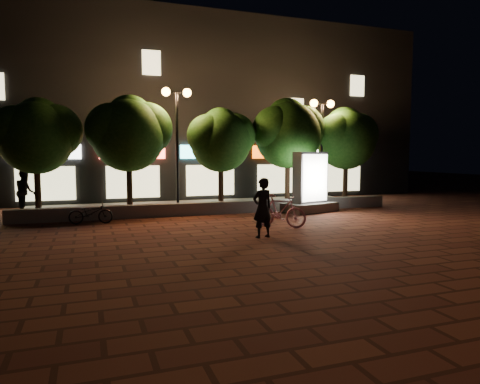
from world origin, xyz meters
name	(u,v)px	position (x,y,z in m)	size (l,w,h in m)	color
ground	(254,229)	(0.00, 0.00, 0.00)	(80.00, 80.00, 0.00)	brown
retaining_wall	(219,208)	(0.00, 4.00, 0.25)	(16.00, 0.45, 0.50)	slate
sidewalk	(204,206)	(0.00, 6.50, 0.04)	(16.00, 5.00, 0.08)	slate
building_block	(176,112)	(-0.01, 12.99, 5.00)	(28.00, 8.12, 11.30)	black
tree_far_left	(37,133)	(-6.95, 5.46, 3.29)	(3.36, 2.80, 4.63)	black
tree_left	(129,131)	(-3.45, 5.46, 3.44)	(3.60, 3.00, 4.89)	black
tree_mid	(221,138)	(0.55, 5.46, 3.22)	(3.24, 2.70, 4.50)	black
tree_right	(288,131)	(3.86, 5.46, 3.57)	(3.72, 3.10, 5.07)	black
tree_far_right	(346,136)	(7.05, 5.46, 3.37)	(3.48, 2.90, 4.76)	black
street_lamp_left	(177,117)	(-1.50, 5.20, 4.03)	(1.26, 0.36, 5.18)	black
street_lamp_right	(322,124)	(5.50, 5.20, 3.89)	(1.26, 0.36, 4.98)	black
ad_kiosk	(310,188)	(3.84, 3.25, 1.04)	(2.62, 1.82, 2.57)	slate
scooter_pink	(280,211)	(0.98, 0.10, 0.55)	(0.52, 1.84, 1.10)	pink
rider	(263,208)	(-0.29, -1.40, 0.89)	(0.65, 0.43, 1.78)	black
scooter_parked	(91,213)	(-5.07, 2.99, 0.40)	(0.53, 1.51, 0.79)	black
pedestrian	(25,191)	(-7.50, 5.86, 1.00)	(0.89, 0.69, 1.83)	black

